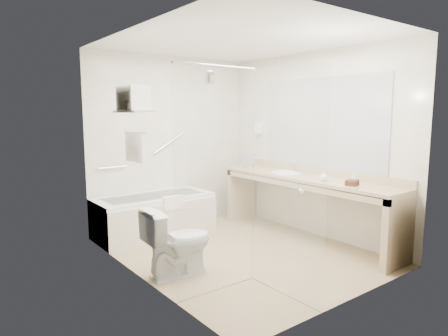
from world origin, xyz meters
TOP-DOWN VIEW (x-y plane):
  - floor at (0.00, 0.00)m, footprint 3.20×3.20m
  - ceiling at (0.00, 0.00)m, footprint 2.60×3.20m
  - wall_back at (0.00, 1.60)m, footprint 2.60×0.10m
  - wall_front at (0.00, -1.60)m, footprint 2.60×0.10m
  - wall_left at (-1.30, 0.00)m, footprint 0.10×3.20m
  - wall_right at (1.30, 0.00)m, footprint 0.10×3.20m
  - bathtub at (-0.50, 1.24)m, footprint 1.60×0.73m
  - grab_bar_short at (-0.95, 1.56)m, footprint 0.40×0.03m
  - grab_bar_long at (-0.05, 1.56)m, footprint 0.53×0.03m
  - shower_enclosure at (-0.63, -0.93)m, footprint 0.96×0.91m
  - towel_shelf at (-1.17, 0.35)m, footprint 0.24×0.55m
  - vanity_counter at (1.02, -0.15)m, footprint 0.55×2.70m
  - sink at (1.05, 0.25)m, footprint 0.40×0.52m
  - faucet at (1.20, 0.25)m, footprint 0.03×0.03m
  - mirror at (1.29, -0.15)m, footprint 0.02×2.00m
  - hairdryer_unit at (1.25, 1.05)m, footprint 0.08×0.10m
  - toilet at (-0.95, -0.16)m, footprint 0.75×0.45m
  - amenity_basket at (0.96, -0.90)m, footprint 0.21×0.17m
  - soap_bottle_a at (1.04, -0.86)m, footprint 0.10×0.14m
  - soap_bottle_b at (0.93, -0.52)m, footprint 0.14×0.16m
  - water_bottle_left at (0.92, 0.99)m, footprint 0.06×0.06m
  - water_bottle_mid at (1.07, 0.94)m, footprint 0.07×0.07m
  - water_bottle_right at (0.94, 0.99)m, footprint 0.07×0.07m
  - drinking_glass_near at (0.87, 0.24)m, footprint 0.07×0.07m
  - drinking_glass_far at (0.88, 0.70)m, footprint 0.08×0.08m

SIDE VIEW (x-z plane):
  - floor at x=0.00m, z-range 0.00..0.00m
  - bathtub at x=-0.50m, z-range -0.02..0.57m
  - toilet at x=-0.95m, z-range 0.00..0.71m
  - vanity_counter at x=1.02m, z-range 0.17..1.12m
  - sink at x=1.05m, z-range 0.75..0.89m
  - soap_bottle_a at x=1.04m, z-range 0.85..0.91m
  - amenity_basket at x=0.96m, z-range 0.85..0.91m
  - drinking_glass_near at x=0.87m, z-range 0.85..0.93m
  - drinking_glass_far at x=0.88m, z-range 0.85..0.93m
  - soap_bottle_b at x=0.93m, z-range 0.85..0.95m
  - faucet at x=1.20m, z-range 0.86..1.00m
  - water_bottle_left at x=0.92m, z-range 0.84..1.03m
  - water_bottle_mid at x=1.07m, z-range 0.84..1.05m
  - water_bottle_right at x=0.94m, z-range 0.84..1.06m
  - grab_bar_short at x=-0.95m, z-range 0.93..0.96m
  - shower_enclosure at x=-0.63m, z-range 0.01..2.12m
  - wall_back at x=0.00m, z-range 0.00..2.50m
  - wall_front at x=0.00m, z-range 0.00..2.50m
  - wall_left at x=-1.30m, z-range 0.00..2.50m
  - wall_right at x=1.30m, z-range 0.00..2.50m
  - grab_bar_long at x=-0.05m, z-range 1.09..1.41m
  - hairdryer_unit at x=1.25m, z-range 1.36..1.54m
  - mirror at x=1.29m, z-range 0.95..2.15m
  - towel_shelf at x=-1.17m, z-range 1.35..2.16m
  - ceiling at x=0.00m, z-range 2.45..2.55m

